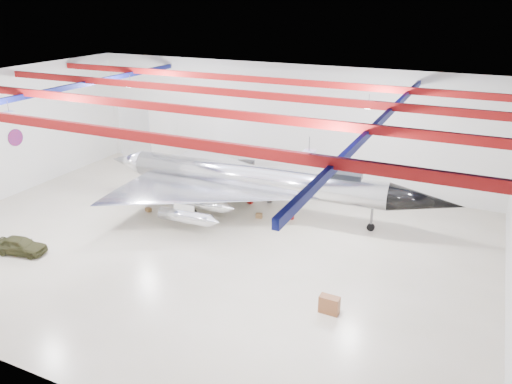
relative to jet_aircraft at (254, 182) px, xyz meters
The scene contains 16 objects.
floor 7.16m from the jet_aircraft, 99.70° to the right, with size 40.00×40.00×0.00m, color #B9B093.
wall_back 8.99m from the jet_aircraft, 97.55° to the left, with size 40.00×40.00×0.00m, color silver.
ceiling 10.67m from the jet_aircraft, 99.70° to the right, with size 40.00×40.00×0.00m, color #0A0F38.
ceiling_structure 10.15m from the jet_aircraft, 99.70° to the right, with size 39.50×29.50×1.08m.
wall_roundel 21.67m from the jet_aircraft, 167.81° to the right, with size 1.50×1.50×0.10m, color #B21414.
jet_aircraft is the anchor object (origin of this frame).
jeep 17.70m from the jet_aircraft, 130.84° to the right, with size 1.47×3.65×1.24m, color #36361B.
desk 14.88m from the jet_aircraft, 47.85° to the right, with size 1.13×0.57×1.04m, color brown.
crate_ply 9.07m from the jet_aircraft, 155.51° to the right, with size 0.45×0.36×0.31m, color olive.
toolbox_red 3.11m from the jet_aircraft, 124.66° to the left, with size 0.41×0.33×0.29m, color maroon.
engine_drum 4.78m from the jet_aircraft, 129.14° to the right, with size 0.55×0.55×0.50m, color #59595B.
parts_bin 2.78m from the jet_aircraft, 44.61° to the right, with size 0.51×0.41×0.36m, color olive.
crate_small 7.70m from the jet_aircraft, behind, with size 0.38×0.30×0.26m, color #59595B.
tool_chest 4.15m from the jet_aircraft, ahead, with size 0.43×0.43×0.39m, color maroon.
oil_barrel 3.65m from the jet_aircraft, behind, with size 0.48×0.38×0.34m, color olive.
spares_box 3.47m from the jet_aircraft, 81.22° to the left, with size 0.44×0.44×0.39m, color #59595B.
Camera 1 is at (17.34, -27.50, 16.63)m, focal length 35.00 mm.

